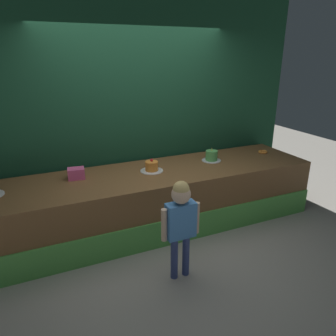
{
  "coord_description": "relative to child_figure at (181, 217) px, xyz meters",
  "views": [
    {
      "loc": [
        -1.33,
        -2.97,
        2.15
      ],
      "look_at": [
        0.12,
        0.31,
        0.86
      ],
      "focal_mm": 33.64,
      "sensor_mm": 36.0,
      "label": 1
    }
  ],
  "objects": [
    {
      "name": "stage_platform",
      "position": [
        0.13,
        1.07,
        -0.3
      ],
      "size": [
        4.3,
        1.05,
        0.76
      ],
      "color": "brown",
      "rests_on": "ground_plane"
    },
    {
      "name": "cake_right",
      "position": [
        1.05,
        1.16,
        0.14
      ],
      "size": [
        0.27,
        0.27,
        0.2
      ],
      "color": "silver",
      "rests_on": "stage_platform"
    },
    {
      "name": "pink_box",
      "position": [
        -0.78,
        1.24,
        0.14
      ],
      "size": [
        0.21,
        0.17,
        0.13
      ],
      "primitive_type": "cube",
      "rotation": [
        0.0,
        0.0,
        -0.12
      ],
      "color": "pink",
      "rests_on": "stage_platform"
    },
    {
      "name": "cake_center",
      "position": [
        0.13,
        1.11,
        0.13
      ],
      "size": [
        0.29,
        0.29,
        0.17
      ],
      "color": "white",
      "rests_on": "stage_platform"
    },
    {
      "name": "donut",
      "position": [
        1.96,
        1.18,
        0.09
      ],
      "size": [
        0.13,
        0.13,
        0.03
      ],
      "primitive_type": "torus",
      "color": "orange",
      "rests_on": "stage_platform"
    },
    {
      "name": "child_figure",
      "position": [
        0.0,
        0.0,
        0.0
      ],
      "size": [
        0.41,
        0.19,
        1.05
      ],
      "color": "#3F4C8C",
      "rests_on": "ground_plane"
    },
    {
      "name": "ground_plane",
      "position": [
        0.13,
        0.56,
        -0.68
      ],
      "size": [
        12.0,
        12.0,
        0.0
      ],
      "primitive_type": "plane",
      "color": "gray"
    },
    {
      "name": "curtain_backdrop",
      "position": [
        0.13,
        1.69,
        0.88
      ],
      "size": [
        4.87,
        0.08,
        3.12
      ],
      "primitive_type": "cube",
      "color": "#19472D",
      "rests_on": "ground_plane"
    }
  ]
}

